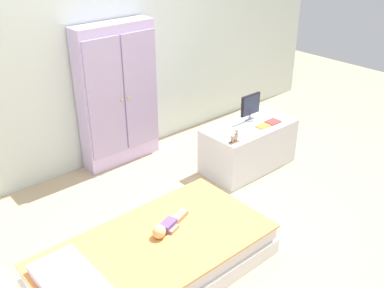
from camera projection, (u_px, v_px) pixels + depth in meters
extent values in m
cube|color=tan|center=(199.00, 232.00, 3.64)|extent=(10.00, 10.00, 0.02)
cube|color=silver|center=(85.00, 30.00, 4.07)|extent=(6.40, 0.05, 2.70)
cube|color=white|center=(156.00, 265.00, 3.19)|extent=(1.65, 0.89, 0.13)
cube|color=silver|center=(156.00, 252.00, 3.14)|extent=(1.61, 0.85, 0.11)
cube|color=#EA934C|center=(155.00, 245.00, 3.11)|extent=(1.64, 0.88, 0.02)
cube|color=silver|center=(73.00, 284.00, 2.73)|extent=(0.32, 0.63, 0.06)
cube|color=#6B4CB2|center=(168.00, 225.00, 3.25)|extent=(0.15, 0.12, 0.06)
cube|color=tan|center=(177.00, 215.00, 3.37)|extent=(0.16, 0.08, 0.04)
cube|color=tan|center=(181.00, 217.00, 3.35)|extent=(0.16, 0.08, 0.04)
cube|color=tan|center=(162.00, 225.00, 3.28)|extent=(0.10, 0.06, 0.03)
cube|color=tan|center=(174.00, 229.00, 3.23)|extent=(0.10, 0.06, 0.03)
sphere|color=tan|center=(160.00, 231.00, 3.16)|extent=(0.09, 0.09, 0.09)
sphere|color=#E0C67F|center=(159.00, 232.00, 3.15)|extent=(0.10, 0.10, 0.10)
cube|color=silver|center=(118.00, 95.00, 4.38)|extent=(0.81, 0.20, 1.42)
cube|color=#AF9DC9|center=(105.00, 100.00, 4.18)|extent=(0.38, 0.02, 1.16)
cube|color=#AF9DC9|center=(141.00, 90.00, 4.41)|extent=(0.38, 0.02, 1.16)
sphere|color=gold|center=(122.00, 100.00, 4.27)|extent=(0.02, 0.02, 0.02)
sphere|color=gold|center=(129.00, 98.00, 4.32)|extent=(0.02, 0.02, 0.02)
cube|color=silver|center=(248.00, 146.00, 4.46)|extent=(0.93, 0.49, 0.46)
cylinder|color=#99999E|center=(249.00, 119.00, 4.47)|extent=(0.10, 0.10, 0.01)
cylinder|color=#99999E|center=(250.00, 117.00, 4.45)|extent=(0.02, 0.02, 0.05)
cube|color=black|center=(250.00, 104.00, 4.39)|extent=(0.25, 0.02, 0.21)
cube|color=#28334C|center=(251.00, 105.00, 4.38)|extent=(0.23, 0.01, 0.19)
cube|color=#8E6642|center=(233.00, 141.00, 4.03)|extent=(0.10, 0.01, 0.01)
cube|color=#8E6642|center=(235.00, 142.00, 4.01)|extent=(0.10, 0.01, 0.01)
cube|color=tan|center=(234.00, 137.00, 4.00)|extent=(0.07, 0.03, 0.04)
cylinder|color=tan|center=(235.00, 139.00, 4.03)|extent=(0.01, 0.01, 0.02)
cylinder|color=tan|center=(237.00, 140.00, 4.02)|extent=(0.01, 0.01, 0.02)
cylinder|color=tan|center=(231.00, 140.00, 4.01)|extent=(0.01, 0.01, 0.02)
cylinder|color=tan|center=(233.00, 141.00, 3.99)|extent=(0.01, 0.01, 0.02)
cylinder|color=tan|center=(237.00, 133.00, 4.00)|extent=(0.02, 0.02, 0.02)
sphere|color=tan|center=(237.00, 131.00, 3.99)|extent=(0.04, 0.04, 0.04)
cube|color=orange|center=(263.00, 126.00, 4.32)|extent=(0.14, 0.09, 0.01)
cube|color=#CC3838|center=(273.00, 122.00, 4.41)|extent=(0.14, 0.11, 0.01)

